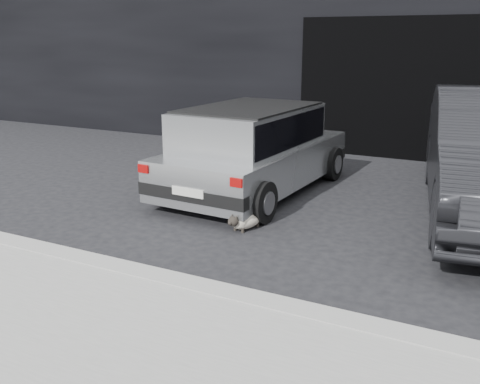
% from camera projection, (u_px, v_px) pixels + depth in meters
% --- Properties ---
extents(ground, '(80.00, 80.00, 0.00)m').
position_uv_depth(ground, '(264.00, 208.00, 7.22)').
color(ground, black).
rests_on(ground, ground).
extents(building_facade, '(34.00, 4.00, 5.00)m').
position_uv_depth(building_facade, '(427.00, 24.00, 11.22)').
color(building_facade, black).
rests_on(building_facade, ground).
extents(garage_opening, '(4.00, 0.10, 2.60)m').
position_uv_depth(garage_opening, '(404.00, 90.00, 9.83)').
color(garage_opening, black).
rests_on(garage_opening, ground).
extents(curb, '(18.00, 0.25, 0.12)m').
position_uv_depth(curb, '(243.00, 301.00, 4.54)').
color(curb, '#969691').
rests_on(curb, ground).
extents(sidewalk, '(18.00, 2.20, 0.11)m').
position_uv_depth(sidewalk, '(161.00, 378.00, 3.51)').
color(sidewalk, '#969691').
rests_on(sidewalk, ground).
extents(silver_hatchback, '(1.87, 3.55, 1.28)m').
position_uv_depth(silver_hatchback, '(253.00, 146.00, 7.77)').
color(silver_hatchback, '#A6A9AB').
rests_on(silver_hatchback, ground).
extents(cat_siamese, '(0.34, 0.69, 0.24)m').
position_uv_depth(cat_siamese, '(244.00, 221.00, 6.37)').
color(cat_siamese, beige).
rests_on(cat_siamese, ground).
extents(cat_white, '(0.80, 0.42, 0.39)m').
position_uv_depth(cat_white, '(238.00, 200.00, 6.93)').
color(cat_white, white).
rests_on(cat_white, ground).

